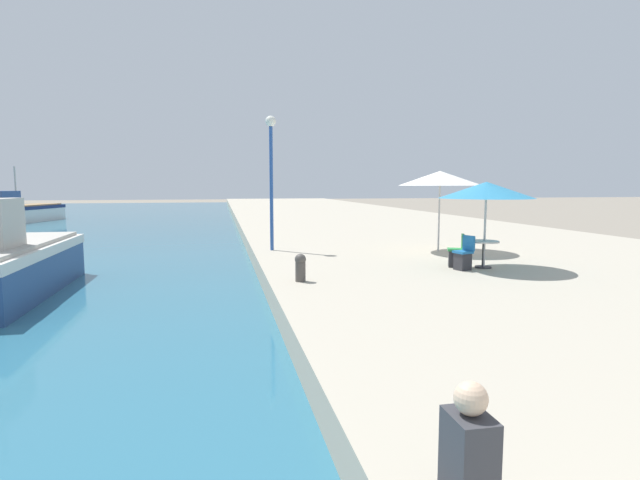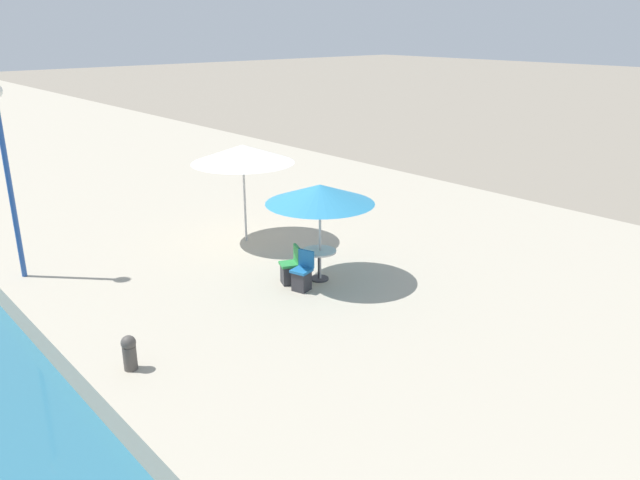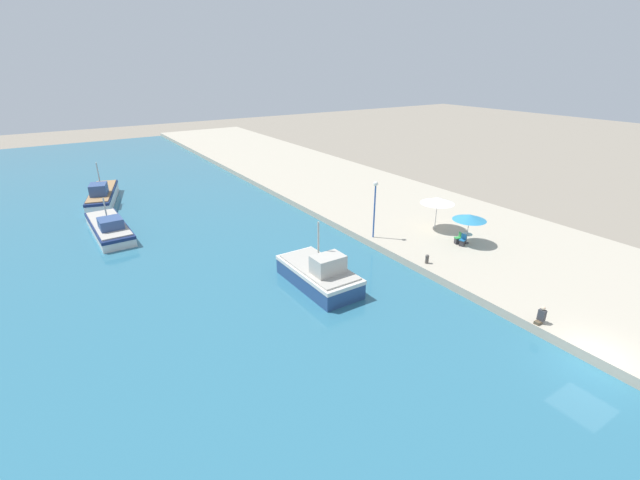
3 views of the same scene
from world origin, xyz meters
TOP-DOWN VIEW (x-y plane):
  - ground_plane at (0.00, 0.00)m, footprint 200.00×200.00m
  - quay_promenade at (8.00, 37.00)m, footprint 16.00×90.00m
  - fishing_boat_near at (-6.71, 13.88)m, footprint 2.94×6.30m
  - fishing_boat_mid at (-16.71, 30.99)m, footprint 2.80×8.52m
  - fishing_boat_far at (-15.87, 40.83)m, footprint 4.35×9.39m
  - cafe_umbrella_pink at (5.93, 12.58)m, footprint 2.52×2.52m
  - cafe_umbrella_white at (6.21, 16.08)m, footprint 2.79×2.79m
  - cafe_table at (5.93, 12.60)m, footprint 0.80×0.80m
  - cafe_chair_left at (5.26, 12.88)m, footprint 0.55×0.54m
  - cafe_chair_right at (5.23, 12.39)m, footprint 0.53×0.50m
  - person_at_quay at (0.44, 3.14)m, footprint 0.54×0.36m
  - mooring_bollard at (0.74, 11.68)m, footprint 0.26×0.26m
  - lamppost at (0.66, 17.41)m, footprint 0.36×0.36m

SIDE VIEW (x-z plane):
  - ground_plane at x=0.00m, z-range 0.00..0.00m
  - quay_promenade at x=8.00m, z-range 0.00..0.59m
  - fishing_boat_mid at x=-16.71m, z-range -0.91..2.25m
  - fishing_boat_far at x=-15.87m, z-range -1.21..2.94m
  - fishing_boat_near at x=-6.71m, z-range -1.29..3.10m
  - cafe_chair_left at x=5.26m, z-range 0.46..1.37m
  - cafe_chair_right at x=5.23m, z-range 0.46..1.37m
  - mooring_bollard at x=0.74m, z-range 0.61..1.26m
  - person_at_quay at x=0.44m, z-range 0.53..1.53m
  - cafe_table at x=5.93m, z-range 0.75..1.49m
  - cafe_umbrella_pink at x=5.93m, z-range 1.53..3.86m
  - cafe_umbrella_white at x=6.21m, z-range 1.70..4.41m
  - lamppost at x=0.66m, z-range 1.40..5.96m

